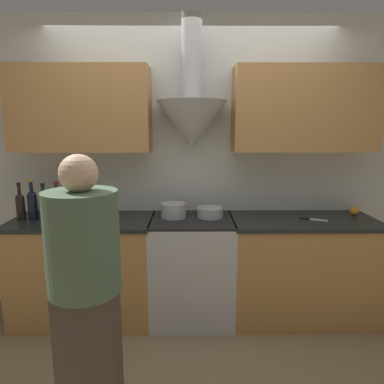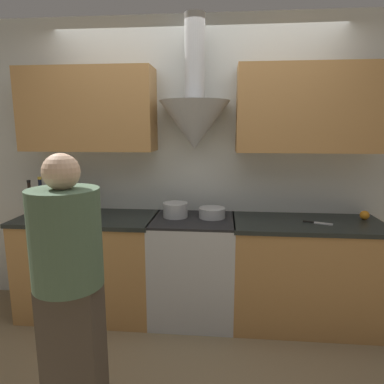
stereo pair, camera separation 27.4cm
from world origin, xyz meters
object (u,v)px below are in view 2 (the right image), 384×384
(wine_bottle_0, at_px, (30,201))
(wine_bottle_2, at_px, (52,202))
(wine_bottle_4, at_px, (76,201))
(orange_fruit, at_px, (365,215))
(stove_range, at_px, (193,268))
(person_foreground_left, at_px, (69,285))
(mixing_bowl, at_px, (212,213))
(wine_bottle_3, at_px, (64,201))
(wine_bottle_1, at_px, (41,200))
(stock_pot, at_px, (175,210))

(wine_bottle_0, height_order, wine_bottle_2, wine_bottle_0)
(wine_bottle_4, bearing_deg, wine_bottle_0, -178.74)
(wine_bottle_4, xyz_separation_m, orange_fruit, (2.45, 0.11, -0.09))
(wine_bottle_4, bearing_deg, orange_fruit, 2.55)
(stove_range, xyz_separation_m, person_foreground_left, (-0.55, -1.17, 0.38))
(wine_bottle_2, height_order, orange_fruit, wine_bottle_2)
(wine_bottle_0, distance_m, wine_bottle_4, 0.41)
(wine_bottle_0, bearing_deg, orange_fruit, 2.37)
(wine_bottle_2, relative_size, person_foreground_left, 0.20)
(person_foreground_left, bearing_deg, wine_bottle_4, 111.79)
(mixing_bowl, distance_m, person_foreground_left, 1.42)
(wine_bottle_0, xyz_separation_m, orange_fruit, (2.86, 0.12, -0.09))
(wine_bottle_3, height_order, wine_bottle_4, wine_bottle_4)
(mixing_bowl, bearing_deg, person_foreground_left, -120.05)
(wine_bottle_4, bearing_deg, stove_range, 0.00)
(mixing_bowl, bearing_deg, wine_bottle_1, -177.66)
(wine_bottle_0, relative_size, person_foreground_left, 0.20)
(wine_bottle_2, distance_m, wine_bottle_4, 0.21)
(stock_pot, bearing_deg, wine_bottle_2, -176.57)
(stove_range, height_order, wine_bottle_2, wine_bottle_2)
(wine_bottle_0, height_order, stock_pot, wine_bottle_0)
(wine_bottle_1, height_order, person_foreground_left, person_foreground_left)
(stove_range, relative_size, wine_bottle_2, 2.89)
(wine_bottle_4, relative_size, person_foreground_left, 0.21)
(wine_bottle_2, xyz_separation_m, wine_bottle_3, (0.10, 0.02, 0.00))
(wine_bottle_4, relative_size, orange_fruit, 4.25)
(wine_bottle_2, height_order, stock_pot, wine_bottle_2)
(wine_bottle_4, bearing_deg, wine_bottle_3, 177.97)
(stock_pot, distance_m, person_foreground_left, 1.29)
(wine_bottle_0, height_order, wine_bottle_1, wine_bottle_1)
(wine_bottle_1, height_order, wine_bottle_2, wine_bottle_1)
(wine_bottle_3, xyz_separation_m, person_foreground_left, (0.58, -1.18, -0.19))
(orange_fruit, bearing_deg, person_foreground_left, -147.16)
(wine_bottle_0, relative_size, stock_pot, 1.47)
(wine_bottle_3, distance_m, orange_fruit, 2.56)
(stove_range, bearing_deg, stock_pot, 162.25)
(wine_bottle_3, relative_size, mixing_bowl, 1.42)
(wine_bottle_2, bearing_deg, wine_bottle_0, 178.58)
(wine_bottle_2, distance_m, wine_bottle_3, 0.11)
(stock_pot, bearing_deg, mixing_bowl, 0.93)
(mixing_bowl, bearing_deg, stove_range, -160.58)
(stove_range, bearing_deg, wine_bottle_3, 179.81)
(wine_bottle_2, bearing_deg, mixing_bowl, 2.86)
(wine_bottle_0, relative_size, wine_bottle_1, 0.91)
(wine_bottle_0, xyz_separation_m, wine_bottle_2, (0.20, -0.00, 0.00))
(wine_bottle_3, bearing_deg, person_foreground_left, -63.92)
(stove_range, relative_size, mixing_bowl, 3.97)
(wine_bottle_1, relative_size, person_foreground_left, 0.22)
(mixing_bowl, bearing_deg, wine_bottle_4, -177.30)
(wine_bottle_4, bearing_deg, stock_pot, 3.34)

